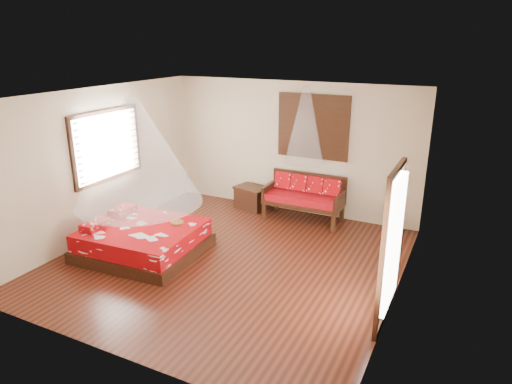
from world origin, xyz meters
TOP-DOWN VIEW (x-y plane):
  - room at (0.00, 0.00)m, footprint 5.54×5.54m
  - bed at (-1.52, -0.41)m, footprint 2.05×1.88m
  - daybed at (0.47, 2.37)m, footprint 1.62×0.72m
  - storage_chest at (-0.79, 2.45)m, footprint 0.83×0.69m
  - shutter_panel at (0.47, 2.72)m, footprint 1.52×0.06m
  - window_left at (-2.71, 0.20)m, footprint 0.10×1.74m
  - glazed_door at (2.72, -0.60)m, footprint 0.08×1.02m
  - wine_tray at (-1.05, -0.00)m, footprint 0.23×0.23m
  - mosquito_net_main at (-1.50, -0.41)m, footprint 2.14×2.14m
  - mosquito_net_daybed at (0.47, 2.25)m, footprint 0.78×0.78m

SIDE VIEW (x-z plane):
  - bed at x=-1.52m, z-range -0.06..0.56m
  - storage_chest at x=-0.79m, z-range 0.00..0.50m
  - daybed at x=0.47m, z-range 0.05..0.99m
  - wine_tray at x=-1.05m, z-range 0.45..0.65m
  - glazed_door at x=2.72m, z-range -0.01..2.15m
  - room at x=0.00m, z-range -0.02..2.82m
  - window_left at x=-2.71m, z-range 1.03..2.37m
  - mosquito_net_main at x=-1.50m, z-range 0.95..2.75m
  - shutter_panel at x=0.47m, z-range 1.24..2.56m
  - mosquito_net_daybed at x=0.47m, z-range 1.25..2.75m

